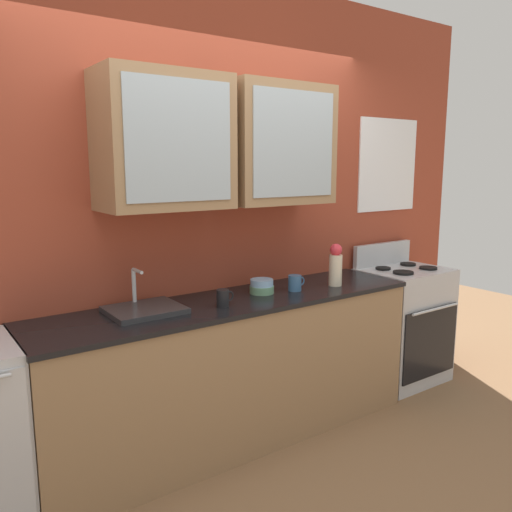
# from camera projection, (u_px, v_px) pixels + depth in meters

# --- Properties ---
(ground_plane) EXTENTS (10.00, 10.00, 0.00)m
(ground_plane) POSITION_uv_depth(u_px,v_px,m) (235.00, 437.00, 3.32)
(ground_plane) COLOR brown
(back_wall_unit) EXTENTS (4.85, 0.49, 2.89)m
(back_wall_unit) POSITION_uv_depth(u_px,v_px,m) (209.00, 194.00, 3.29)
(back_wall_unit) COLOR #993D28
(back_wall_unit) RESTS_ON ground_plane
(counter) EXTENTS (2.49, 0.59, 0.91)m
(counter) POSITION_uv_depth(u_px,v_px,m) (235.00, 370.00, 3.24)
(counter) COLOR #93704C
(counter) RESTS_ON ground_plane
(stove_range) EXTENTS (0.67, 0.57, 1.09)m
(stove_range) POSITION_uv_depth(u_px,v_px,m) (403.00, 324.00, 4.16)
(stove_range) COLOR silver
(stove_range) RESTS_ON ground_plane
(sink_faucet) EXTENTS (0.40, 0.34, 0.23)m
(sink_faucet) POSITION_uv_depth(u_px,v_px,m) (144.00, 309.00, 2.89)
(sink_faucet) COLOR #2D2D30
(sink_faucet) RESTS_ON counter
(bowl_stack) EXTENTS (0.16, 0.16, 0.09)m
(bowl_stack) POSITION_uv_depth(u_px,v_px,m) (262.00, 286.00, 3.32)
(bowl_stack) COLOR #669972
(bowl_stack) RESTS_ON counter
(vase) EXTENTS (0.09, 0.09, 0.29)m
(vase) POSITION_uv_depth(u_px,v_px,m) (336.00, 265.00, 3.51)
(vase) COLOR beige
(vase) RESTS_ON counter
(cup_near_sink) EXTENTS (0.11, 0.07, 0.10)m
(cup_near_sink) POSITION_uv_depth(u_px,v_px,m) (223.00, 298.00, 3.01)
(cup_near_sink) COLOR black
(cup_near_sink) RESTS_ON counter
(cup_near_bowls) EXTENTS (0.13, 0.09, 0.10)m
(cup_near_bowls) POSITION_uv_depth(u_px,v_px,m) (295.00, 283.00, 3.38)
(cup_near_bowls) COLOR #38608C
(cup_near_bowls) RESTS_ON counter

